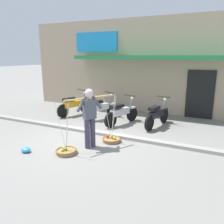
{
  "coord_description": "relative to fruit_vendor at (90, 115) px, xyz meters",
  "views": [
    {
      "loc": [
        3.61,
        -5.66,
        2.57
      ],
      "look_at": [
        0.58,
        0.6,
        0.85
      ],
      "focal_mm": 36.66,
      "sensor_mm": 36.0,
      "label": 1
    }
  ],
  "objects": [
    {
      "name": "sidewalk_curb",
      "position": [
        -0.37,
        1.09,
        -0.93
      ],
      "size": [
        20.0,
        0.24,
        0.1
      ],
      "primitive_type": "cube",
      "color": "gray",
      "rests_on": "ground"
    },
    {
      "name": "ground_plane",
      "position": [
        -0.37,
        0.39,
        -0.98
      ],
      "size": [
        90.0,
        90.0,
        0.0
      ],
      "primitive_type": "plane",
      "color": "gray"
    },
    {
      "name": "motorcycle_second_in_row",
      "position": [
        -1.18,
        2.79,
        -0.52
      ],
      "size": [
        0.78,
        1.73,
        1.09
      ],
      "color": "black",
      "rests_on": "ground"
    },
    {
      "name": "fruit_basket_right_side",
      "position": [
        0.36,
        0.66,
        -0.9
      ],
      "size": [
        0.57,
        0.57,
        1.45
      ],
      "color": "#9E7542",
      "rests_on": "ground"
    },
    {
      "name": "motorcycle_third_in_row",
      "position": [
        -0.1,
        2.46,
        -0.52
      ],
      "size": [
        0.72,
        1.76,
        1.09
      ],
      "color": "black",
      "rests_on": "ground"
    },
    {
      "name": "motorcycle_nearest_shop",
      "position": [
        -2.55,
        2.85,
        -0.52
      ],
      "size": [
        0.69,
        1.77,
        1.09
      ],
      "color": "black",
      "rests_on": "ground"
    },
    {
      "name": "plastic_litter_bag",
      "position": [
        -1.41,
        -1.07,
        -0.91
      ],
      "size": [
        0.28,
        0.22,
        0.14
      ],
      "primitive_type": "ellipsoid",
      "color": "#3393D1",
      "rests_on": "ground"
    },
    {
      "name": "fruit_vendor",
      "position": [
        0.0,
        0.0,
        0.0
      ],
      "size": [
        0.75,
        1.34,
        1.7
      ],
      "color": "#38384C",
      "rests_on": "ground"
    },
    {
      "name": "storefront_building",
      "position": [
        0.51,
        7.23,
        1.13
      ],
      "size": [
        13.0,
        6.0,
        4.2
      ],
      "color": "tan",
      "rests_on": "ground"
    },
    {
      "name": "fruit_basket_left_side",
      "position": [
        -0.36,
        -0.66,
        -0.9
      ],
      "size": [
        0.57,
        0.57,
        1.45
      ],
      "color": "#9E7542",
      "rests_on": "ground"
    },
    {
      "name": "motorcycle_end_of_row",
      "position": [
        1.2,
        2.75,
        -0.52
      ],
      "size": [
        0.57,
        1.8,
        1.09
      ],
      "color": "black",
      "rests_on": "ground"
    }
  ]
}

